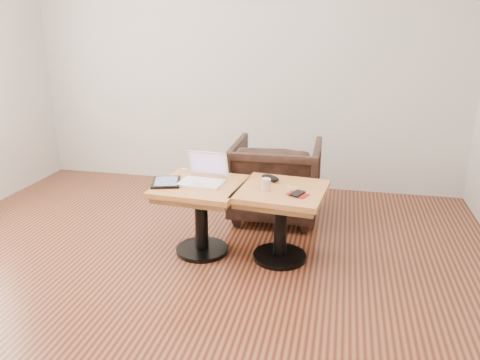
% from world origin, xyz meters
% --- Properties ---
extents(room_shell, '(4.52, 4.52, 2.71)m').
position_xyz_m(room_shell, '(0.00, 0.00, 1.35)').
color(room_shell, '#441913').
rests_on(room_shell, ground).
extents(side_table_left, '(0.65, 0.65, 0.55)m').
position_xyz_m(side_table_left, '(0.03, 0.57, 0.41)').
color(side_table_left, black).
rests_on(side_table_left, ground).
extents(side_table_right, '(0.67, 0.67, 0.55)m').
position_xyz_m(side_table_right, '(0.62, 0.60, 0.41)').
color(side_table_right, black).
rests_on(side_table_right, ground).
extents(laptop, '(0.34, 0.31, 0.22)m').
position_xyz_m(laptop, '(0.04, 0.61, 0.60)').
color(laptop, white).
rests_on(laptop, side_table_left).
extents(tablet, '(0.27, 0.30, 0.02)m').
position_xyz_m(tablet, '(-0.22, 0.53, 0.56)').
color(tablet, black).
rests_on(tablet, side_table_left).
extents(charging_adapter, '(0.05, 0.05, 0.02)m').
position_xyz_m(charging_adapter, '(-0.18, 0.83, 0.56)').
color(charging_adapter, white).
rests_on(charging_adapter, side_table_left).
extents(glasses_case, '(0.17, 0.14, 0.05)m').
position_xyz_m(glasses_case, '(0.52, 0.74, 0.58)').
color(glasses_case, black).
rests_on(glasses_case, side_table_right).
extents(striped_cup, '(0.09, 0.09, 0.09)m').
position_xyz_m(striped_cup, '(0.52, 0.53, 0.60)').
color(striped_cup, '#D96074').
rests_on(striped_cup, side_table_right).
extents(earbuds_tangle, '(0.08, 0.06, 0.02)m').
position_xyz_m(earbuds_tangle, '(0.70, 0.61, 0.56)').
color(earbuds_tangle, white).
rests_on(earbuds_tangle, side_table_right).
extents(phone_on_sleeve, '(0.17, 0.14, 0.02)m').
position_xyz_m(phone_on_sleeve, '(0.75, 0.49, 0.56)').
color(phone_on_sleeve, maroon).
rests_on(phone_on_sleeve, side_table_right).
extents(armchair, '(0.76, 0.78, 0.70)m').
position_xyz_m(armchair, '(0.47, 1.39, 0.35)').
color(armchair, black).
rests_on(armchair, ground).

